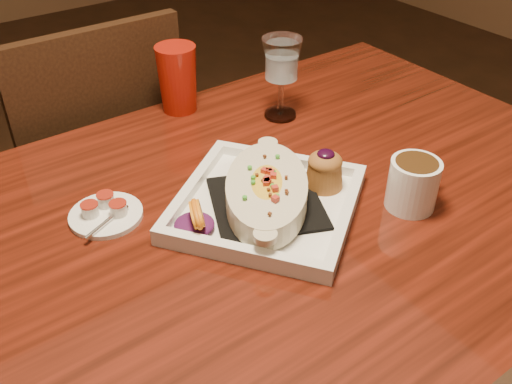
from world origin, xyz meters
TOP-DOWN VIEW (x-y plane):
  - table at (0.00, 0.00)m, footprint 1.50×0.90m
  - chair_far at (-0.00, 0.63)m, footprint 0.42×0.42m
  - plate at (0.08, -0.01)m, footprint 0.40×0.40m
  - coffee_mug at (0.28, -0.14)m, footprint 0.12×0.08m
  - goblet at (0.30, 0.24)m, footprint 0.08×0.08m
  - saucer at (-0.16, 0.13)m, footprint 0.12×0.12m
  - red_tumbler at (0.14, 0.40)m, footprint 0.09×0.09m

SIDE VIEW (x-z plane):
  - chair_far at x=0.00m, z-range 0.04..0.97m
  - table at x=0.00m, z-range 0.28..1.03m
  - saucer at x=-0.16m, z-range 0.72..0.80m
  - plate at x=0.08m, z-range 0.74..0.82m
  - coffee_mug at x=0.28m, z-range 0.75..0.84m
  - red_tumbler at x=0.14m, z-range 0.75..0.90m
  - goblet at x=0.30m, z-range 0.78..0.96m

